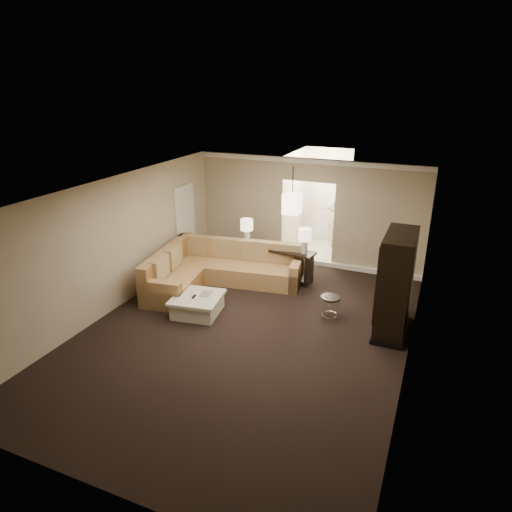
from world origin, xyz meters
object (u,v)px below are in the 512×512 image
at_px(sectional_sofa, 216,270).
at_px(console_table, 274,260).
at_px(coffee_table, 197,304).
at_px(armoire, 395,286).
at_px(drink_table, 330,303).
at_px(person, 338,214).

distance_m(sectional_sofa, console_table, 1.47).
distance_m(sectional_sofa, coffee_table, 1.49).
distance_m(console_table, armoire, 3.42).
bearing_deg(drink_table, person, 101.84).
bearing_deg(console_table, sectional_sofa, -133.59).
xyz_separation_m(sectional_sofa, armoire, (4.15, -0.59, 0.58)).
distance_m(coffee_table, console_table, 2.55).
height_order(sectional_sofa, drink_table, sectional_sofa).
bearing_deg(console_table, drink_table, -34.17).
bearing_deg(sectional_sofa, console_table, 31.67).
relative_size(sectional_sofa, console_table, 1.60).
height_order(sectional_sofa, console_table, sectional_sofa).
height_order(coffee_table, person, person).
relative_size(coffee_table, console_table, 0.54).
height_order(armoire, person, armoire).
relative_size(console_table, drink_table, 4.14).
bearing_deg(sectional_sofa, drink_table, -19.92).
bearing_deg(drink_table, console_table, 139.41).
relative_size(sectional_sofa, armoire, 1.66).
bearing_deg(sectional_sofa, person, 53.84).
relative_size(armoire, drink_table, 3.99).
distance_m(coffee_table, drink_table, 2.76).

